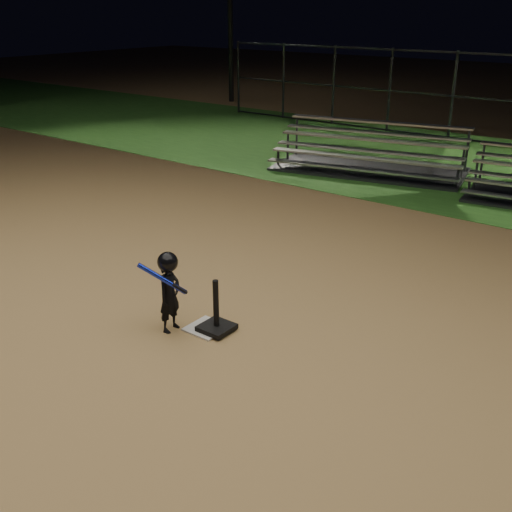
{
  "coord_description": "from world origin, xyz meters",
  "views": [
    {
      "loc": [
        4.55,
        -4.94,
        3.72
      ],
      "look_at": [
        0.0,
        1.0,
        0.65
      ],
      "focal_mm": 43.14,
      "sensor_mm": 36.0,
      "label": 1
    }
  ],
  "objects_px": {
    "home_plate": "(207,328)",
    "child_batter": "(169,289)",
    "bleacher_left": "(369,162)",
    "batting_tee": "(216,321)"
  },
  "relations": [
    {
      "from": "batting_tee",
      "to": "child_batter",
      "type": "height_order",
      "value": "child_batter"
    },
    {
      "from": "child_batter",
      "to": "bleacher_left",
      "type": "bearing_deg",
      "value": 6.15
    },
    {
      "from": "bleacher_left",
      "to": "home_plate",
      "type": "bearing_deg",
      "value": -88.1
    },
    {
      "from": "child_batter",
      "to": "bleacher_left",
      "type": "xyz_separation_m",
      "value": [
        -1.76,
        8.47,
        -0.32
      ]
    },
    {
      "from": "batting_tee",
      "to": "bleacher_left",
      "type": "xyz_separation_m",
      "value": [
        -2.23,
        8.17,
        0.09
      ]
    },
    {
      "from": "bleacher_left",
      "to": "child_batter",
      "type": "bearing_deg",
      "value": -90.71
    },
    {
      "from": "child_batter",
      "to": "bleacher_left",
      "type": "distance_m",
      "value": 8.66
    },
    {
      "from": "home_plate",
      "to": "child_batter",
      "type": "xyz_separation_m",
      "value": [
        -0.34,
        -0.28,
        0.54
      ]
    },
    {
      "from": "child_batter",
      "to": "bleacher_left",
      "type": "relative_size",
      "value": 0.21
    },
    {
      "from": "batting_tee",
      "to": "bleacher_left",
      "type": "bearing_deg",
      "value": 105.26
    }
  ]
}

